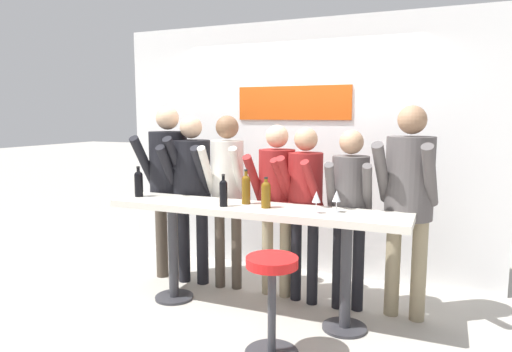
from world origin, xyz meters
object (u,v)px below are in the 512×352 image
object	(u,v)px
person_left	(192,181)
wine_bottle_1	(223,192)
person_center	(276,191)
person_right	(350,200)
wine_bottle_2	(139,182)
wine_glass_0	(316,198)
person_center_left	(227,181)
tasting_table	(253,224)
wine_glass_1	(337,197)
bar_stool	(272,291)
wine_bottle_0	(266,193)
person_far_left	(168,174)
wine_bottle_3	(246,188)
person_center_right	(305,195)
person_far_right	(409,189)

from	to	relation	value
person_left	wine_bottle_1	distance (m)	0.83
person_center	person_right	world-z (taller)	person_center
wine_bottle_2	wine_glass_0	size ratio (longest dim) A/B	1.63
person_center_left	person_right	distance (m)	1.21
wine_bottle_2	wine_glass_0	bearing A→B (deg)	-2.39
tasting_table	wine_glass_1	world-z (taller)	wine_glass_1
person_center	wine_glass_0	xyz separation A→B (m)	(0.52, -0.51, 0.06)
bar_stool	wine_glass_1	bearing A→B (deg)	64.45
person_right	wine_bottle_0	distance (m)	0.75
person_far_left	wine_bottle_3	xyz separation A→B (m)	(1.06, -0.39, -0.03)
wine_glass_0	wine_glass_1	distance (m)	0.17
person_right	wine_glass_0	xyz separation A→B (m)	(-0.18, -0.46, 0.08)
person_center_right	person_far_right	size ratio (longest dim) A/B	0.90
person_center_right	bar_stool	bearing A→B (deg)	-74.56
person_far_left	person_center	distance (m)	1.20
wine_bottle_2	person_far_left	bearing A→B (deg)	85.90
person_center_left	wine_bottle_3	size ratio (longest dim) A/B	5.65
bar_stool	wine_bottle_1	world-z (taller)	wine_bottle_1
tasting_table	person_center_right	xyz separation A→B (m)	(0.34, 0.40, 0.21)
person_center	wine_glass_0	distance (m)	0.74
person_right	person_center_left	bearing A→B (deg)	171.56
person_far_left	wine_glass_0	distance (m)	1.80
person_center_right	wine_bottle_2	size ratio (longest dim) A/B	5.59
wine_bottle_1	wine_bottle_2	bearing A→B (deg)	173.30
wine_bottle_2	person_center_left	bearing A→B (deg)	30.93
wine_glass_1	person_center_right	bearing A→B (deg)	135.63
wine_bottle_1	wine_bottle_3	distance (m)	0.22
tasting_table	bar_stool	distance (m)	0.79
person_center_right	wine_bottle_3	bearing A→B (deg)	-131.19
bar_stool	person_center_left	world-z (taller)	person_center_left
bar_stool	person_center_left	bearing A→B (deg)	129.58
wine_bottle_2	wine_glass_1	size ratio (longest dim) A/B	1.63
person_center_left	wine_bottle_1	distance (m)	0.59
person_far_left	wine_bottle_0	bearing A→B (deg)	-23.71
person_center	wine_glass_1	bearing A→B (deg)	-28.54
person_far_left	wine_bottle_1	size ratio (longest dim) A/B	6.56
wine_bottle_1	person_center_right	bearing A→B (deg)	41.61
person_far_left	person_far_right	bearing A→B (deg)	-4.24
wine_glass_1	wine_glass_0	bearing A→B (deg)	-144.21
person_right	wine_glass_0	size ratio (longest dim) A/B	9.03
wine_glass_0	person_center_right	bearing A→B (deg)	116.76
bar_stool	wine_glass_1	xyz separation A→B (m)	(0.31, 0.64, 0.59)
wine_bottle_3	wine_glass_0	bearing A→B (deg)	-11.42
wine_bottle_0	wine_glass_1	distance (m)	0.58
person_far_left	wine_bottle_3	bearing A→B (deg)	-23.38
person_center_right	wine_bottle_2	distance (m)	1.57
person_center_right	wine_bottle_2	world-z (taller)	person_center_right
wine_bottle_0	person_center_left	bearing A→B (deg)	141.77
person_far_right	wine_glass_0	size ratio (longest dim) A/B	10.18
wine_glass_0	bar_stool	bearing A→B (deg)	-107.24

